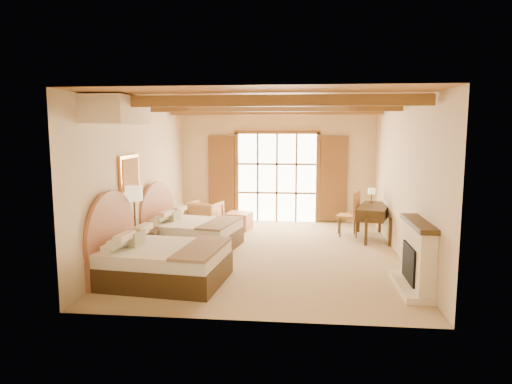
# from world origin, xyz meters

# --- Properties ---
(floor) EXTENTS (7.00, 7.00, 0.00)m
(floor) POSITION_xyz_m (0.00, 0.00, 0.00)
(floor) COLOR tan
(floor) RESTS_ON ground
(wall_back) EXTENTS (5.50, 0.00, 5.50)m
(wall_back) POSITION_xyz_m (0.00, 3.50, 1.60)
(wall_back) COLOR beige
(wall_back) RESTS_ON ground
(wall_left) EXTENTS (0.00, 7.00, 7.00)m
(wall_left) POSITION_xyz_m (-2.75, 0.00, 1.60)
(wall_left) COLOR beige
(wall_left) RESTS_ON ground
(wall_right) EXTENTS (0.00, 7.00, 7.00)m
(wall_right) POSITION_xyz_m (2.75, 0.00, 1.60)
(wall_right) COLOR beige
(wall_right) RESTS_ON ground
(ceiling) EXTENTS (7.00, 7.00, 0.00)m
(ceiling) POSITION_xyz_m (0.00, 0.00, 3.20)
(ceiling) COLOR #B4723C
(ceiling) RESTS_ON ground
(ceiling_beams) EXTENTS (5.39, 4.60, 0.18)m
(ceiling_beams) POSITION_xyz_m (0.00, 0.00, 3.08)
(ceiling_beams) COLOR brown
(ceiling_beams) RESTS_ON ceiling
(french_doors) EXTENTS (3.95, 0.08, 2.60)m
(french_doors) POSITION_xyz_m (0.00, 3.44, 1.25)
(french_doors) COLOR white
(french_doors) RESTS_ON ground
(fireplace) EXTENTS (0.46, 1.40, 1.16)m
(fireplace) POSITION_xyz_m (2.60, -2.00, 0.51)
(fireplace) COLOR #F4E0C3
(fireplace) RESTS_ON ground
(painting) EXTENTS (0.06, 0.95, 0.75)m
(painting) POSITION_xyz_m (-2.70, -0.75, 1.75)
(painting) COLOR #D38739
(painting) RESTS_ON wall_left
(canopy_valance) EXTENTS (0.70, 1.40, 0.45)m
(canopy_valance) POSITION_xyz_m (-2.40, -2.00, 2.95)
(canopy_valance) COLOR #F8E5C6
(canopy_valance) RESTS_ON ceiling
(bed_near) EXTENTS (2.23, 1.77, 1.37)m
(bed_near) POSITION_xyz_m (-1.81, -2.02, 0.41)
(bed_near) COLOR #402D15
(bed_near) RESTS_ON floor
(bed_far) EXTENTS (2.19, 1.80, 1.26)m
(bed_far) POSITION_xyz_m (-1.84, 0.36, 0.38)
(bed_far) COLOR #402D15
(bed_far) RESTS_ON floor
(nightstand) EXTENTS (0.54, 0.54, 0.60)m
(nightstand) POSITION_xyz_m (-2.48, -0.63, 0.30)
(nightstand) COLOR #402D15
(nightstand) RESTS_ON floor
(floor_lamp) EXTENTS (0.33, 0.33, 1.55)m
(floor_lamp) POSITION_xyz_m (-2.50, -1.09, 1.31)
(floor_lamp) COLOR #3B2B18
(floor_lamp) RESTS_ON floor
(armchair) EXTENTS (0.97, 0.99, 0.75)m
(armchair) POSITION_xyz_m (-1.85, 2.22, 0.37)
(armchair) COLOR tan
(armchair) RESTS_ON floor
(ottoman) EXTENTS (0.73, 0.73, 0.45)m
(ottoman) POSITION_xyz_m (-0.94, 2.26, 0.22)
(ottoman) COLOR #B57856
(ottoman) RESTS_ON floor
(desk) EXTENTS (1.03, 1.62, 0.81)m
(desk) POSITION_xyz_m (2.45, 1.58, 0.43)
(desk) COLOR #402D15
(desk) RESTS_ON floor
(desk_chair) EXTENTS (0.65, 0.63, 1.12)m
(desk_chair) POSITION_xyz_m (1.88, 1.82, 0.35)
(desk_chair) COLOR #B78847
(desk_chair) RESTS_ON floor
(desk_lamp) EXTENTS (0.18, 0.18, 0.36)m
(desk_lamp) POSITION_xyz_m (2.45, 2.07, 1.08)
(desk_lamp) COLOR #3B2B18
(desk_lamp) RESTS_ON desk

